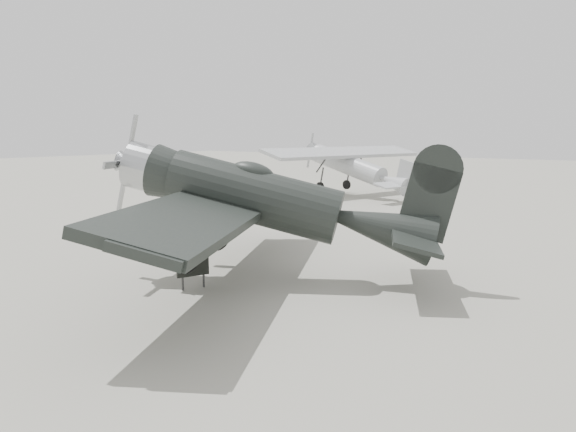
# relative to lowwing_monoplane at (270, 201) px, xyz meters

# --- Properties ---
(ground) EXTENTS (160.00, 160.00, 0.00)m
(ground) POSITION_rel_lowwing_monoplane_xyz_m (-2.13, 0.18, -2.25)
(ground) COLOR gray
(ground) RESTS_ON ground
(lowwing_monoplane) EXTENTS (10.26, 12.65, 4.26)m
(lowwing_monoplane) POSITION_rel_lowwing_monoplane_xyz_m (0.00, 0.00, 0.00)
(lowwing_monoplane) COLOR black
(lowwing_monoplane) RESTS_ON ground
(highwing_monoplane) EXTENTS (9.14, 12.77, 3.61)m
(highwing_monoplane) POSITION_rel_lowwing_monoplane_xyz_m (-9.01, 19.75, 0.01)
(highwing_monoplane) COLOR gray
(highwing_monoplane) RESTS_ON ground
(sign_board) EXTENTS (0.38, 0.87, 1.31)m
(sign_board) POSITION_rel_lowwing_monoplane_xyz_m (-1.07, -1.99, -1.47)
(sign_board) COLOR #333333
(sign_board) RESTS_ON ground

